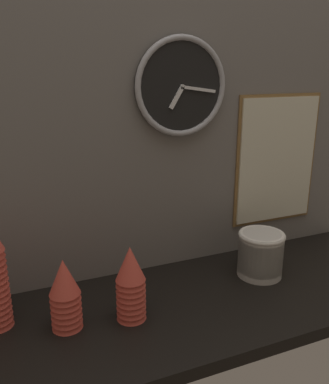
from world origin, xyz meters
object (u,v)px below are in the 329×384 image
wall_clock (181,87)px  menu_board (277,160)px  bowl_stack_right (261,253)px  cup_stack_left (65,294)px  cup_stack_center_left (131,283)px

wall_clock → menu_board: wall_clock is taller
wall_clock → menu_board: 50.57cm
bowl_stack_right → wall_clock: (-22.46, 18.69, 55.77)cm
cup_stack_left → wall_clock: (45.37, 22.81, 53.64)cm
wall_clock → cup_stack_left: bearing=-153.3°
bowl_stack_right → cup_stack_left: bearing=-176.5°
cup_stack_left → wall_clock: wall_clock is taller
cup_stack_left → wall_clock: bearing=26.7°
cup_stack_center_left → bowl_stack_right: cup_stack_center_left is taller
cup_stack_left → wall_clock: size_ratio=0.65×
cup_stack_left → cup_stack_center_left: (18.05, -2.86, 0.89)cm
cup_stack_center_left → bowl_stack_right: (49.78, 6.97, -3.02)cm
cup_stack_left → menu_board: menu_board is taller
cup_stack_left → menu_board: (87.18, 23.70, 25.20)cm
cup_stack_left → bowl_stack_right: size_ratio=1.31×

